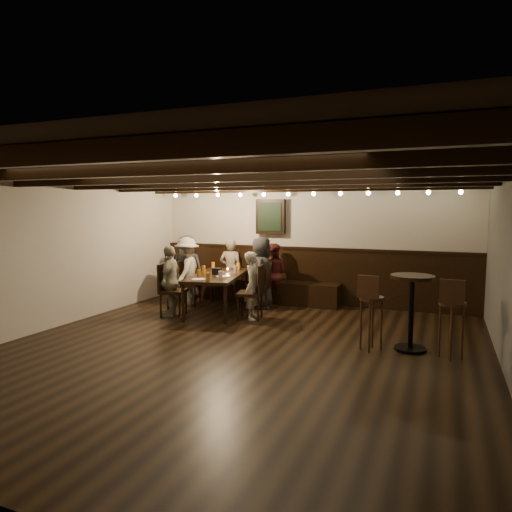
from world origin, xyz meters
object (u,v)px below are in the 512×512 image
at_px(person_left_far, 170,281).
at_px(person_bench_right, 272,274).
at_px(chair_left_near, 189,292).
at_px(chair_right_far, 251,303).
at_px(bar_stool_left, 371,322).
at_px(person_left_near, 187,271).
at_px(dining_table, 218,277).
at_px(chair_right_near, 260,293).
at_px(person_bench_centre, 231,270).
at_px(person_right_far, 253,286).
at_px(person_bench_left, 187,268).
at_px(bar_stool_right, 451,329).
at_px(high_top_table, 412,301).
at_px(chair_left_far, 172,300).
at_px(person_right_near, 261,273).

bearing_deg(person_left_far, person_bench_right, 129.29).
distance_m(chair_left_near, chair_right_far, 1.70).
xyz_separation_m(person_left_far, bar_stool_left, (3.63, -0.68, -0.24)).
bearing_deg(person_left_near, dining_table, 59.04).
relative_size(chair_left_near, chair_right_near, 0.95).
relative_size(chair_right_near, bar_stool_left, 0.89).
height_order(chair_right_far, bar_stool_left, bar_stool_left).
height_order(dining_table, chair_left_near, chair_left_near).
distance_m(chair_right_far, person_bench_centre, 1.70).
bearing_deg(chair_right_near, person_right_far, -178.07).
bearing_deg(person_left_near, person_right_far, 59.04).
bearing_deg(person_bench_left, person_bench_centre, -170.54).
bearing_deg(person_left_near, bar_stool_right, 60.36).
distance_m(person_left_far, bar_stool_left, 3.70).
height_order(person_bench_left, person_bench_right, person_bench_left).
bearing_deg(high_top_table, person_bench_left, 158.90).
height_order(person_left_far, bar_stool_left, person_left_far).
distance_m(chair_left_far, person_right_far, 1.50).
height_order(chair_left_near, person_left_near, person_left_near).
height_order(person_bench_left, person_left_near, person_bench_left).
bearing_deg(bar_stool_right, person_left_near, 167.55).
relative_size(person_bench_centre, person_right_near, 0.94).
height_order(person_bench_centre, bar_stool_right, person_bench_centre).
distance_m(chair_left_far, bar_stool_right, 4.64).
relative_size(person_bench_left, person_bench_right, 1.11).
bearing_deg(person_right_near, chair_right_far, 178.09).
height_order(chair_left_far, chair_right_near, chair_left_far).
bearing_deg(person_left_far, dining_table, 120.96).
bearing_deg(person_bench_right, dining_table, 45.00).
height_order(chair_right_near, person_left_far, person_left_far).
xyz_separation_m(person_bench_centre, bar_stool_right, (4.21, -2.25, -0.26)).
distance_m(chair_left_far, chair_right_far, 1.44).
distance_m(chair_right_near, person_right_near, 0.41).
bearing_deg(person_bench_centre, person_left_near, 38.66).
xyz_separation_m(person_left_near, person_right_near, (1.47, 0.32, 0.01)).
xyz_separation_m(chair_left_near, person_left_far, (0.16, -0.89, 0.36)).
bearing_deg(person_bench_right, chair_left_near, 15.54).
relative_size(person_left_far, person_right_near, 0.92).
xyz_separation_m(person_bench_centre, person_right_far, (1.05, -1.31, -0.06)).
bearing_deg(dining_table, person_left_far, -149.04).
relative_size(person_left_far, person_right_far, 1.07).
height_order(chair_right_near, person_bench_left, person_bench_left).
bearing_deg(person_bench_centre, dining_table, 90.00).
xyz_separation_m(person_right_near, bar_stool_right, (3.35, -1.83, -0.30)).
bearing_deg(bar_stool_left, person_left_near, 168.08).
xyz_separation_m(chair_left_far, person_left_near, (-0.22, 0.87, 0.39)).
distance_m(dining_table, person_left_far, 0.87).
xyz_separation_m(high_top_table, bar_stool_right, (0.50, -0.16, -0.29)).
relative_size(person_left_near, high_top_table, 1.32).
relative_size(person_bench_left, person_left_near, 1.00).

